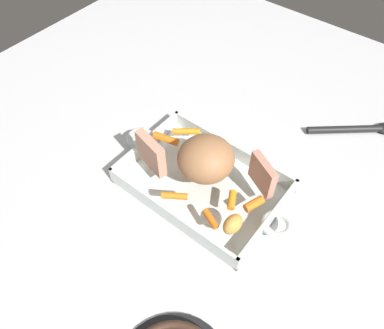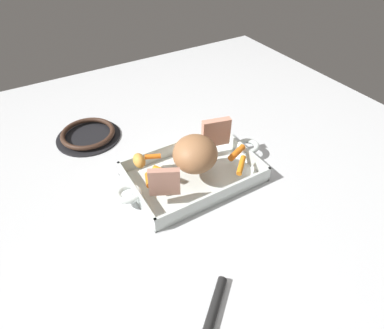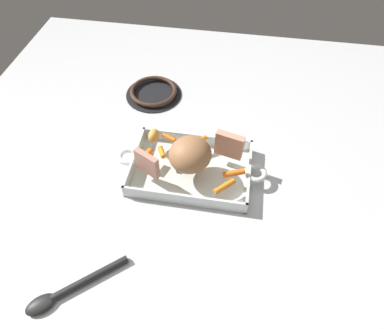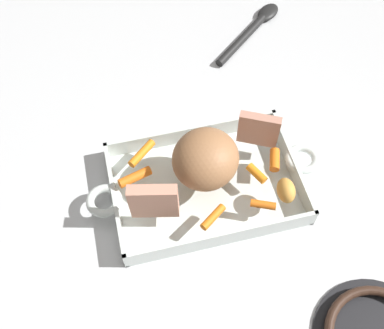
{
  "view_description": "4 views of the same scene",
  "coord_description": "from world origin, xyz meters",
  "px_view_note": "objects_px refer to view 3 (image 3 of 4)",
  "views": [
    {
      "loc": [
        -0.28,
        0.4,
        0.7
      ],
      "look_at": [
        0.03,
        0.0,
        0.06
      ],
      "focal_mm": 34.48,
      "sensor_mm": 36.0,
      "label": 1
    },
    {
      "loc": [
        -0.34,
        -0.57,
        0.63
      ],
      "look_at": [
        -0.01,
        -0.01,
        0.06
      ],
      "focal_mm": 30.33,
      "sensor_mm": 36.0,
      "label": 2
    },
    {
      "loc": [
        0.11,
        -0.62,
        0.81
      ],
      "look_at": [
        0.01,
        -0.02,
        0.07
      ],
      "focal_mm": 31.68,
      "sensor_mm": 36.0,
      "label": 3
    },
    {
      "loc": [
        0.12,
        0.4,
        0.77
      ],
      "look_at": [
        0.02,
        -0.01,
        0.08
      ],
      "focal_mm": 42.57,
      "sensor_mm": 36.0,
      "label": 4
    }
  ],
  "objects_px": {
    "baby_carrot_southeast": "(169,137)",
    "baby_carrot_long": "(162,152)",
    "serving_spoon": "(69,289)",
    "potato_halved": "(154,136)",
    "roast_slice_outer": "(147,163)",
    "baby_carrot_northwest": "(234,173)",
    "stove_burner_rear": "(154,92)",
    "baby_carrot_northeast": "(199,140)",
    "baby_carrot_center_right": "(147,154)",
    "roast_slice_thick": "(229,145)",
    "baby_carrot_short": "(225,186)",
    "roasting_dish": "(191,169)",
    "pork_roast": "(192,155)"
  },
  "relations": [
    {
      "from": "stove_burner_rear",
      "to": "roast_slice_thick",
      "type": "bearing_deg",
      "value": -43.72
    },
    {
      "from": "baby_carrot_center_right",
      "to": "baby_carrot_northwest",
      "type": "relative_size",
      "value": 0.7
    },
    {
      "from": "baby_carrot_northeast",
      "to": "potato_halved",
      "type": "xyz_separation_m",
      "value": [
        -0.14,
        -0.01,
        0.01
      ]
    },
    {
      "from": "serving_spoon",
      "to": "potato_halved",
      "type": "bearing_deg",
      "value": -141.9
    },
    {
      "from": "potato_halved",
      "to": "baby_carrot_long",
      "type": "bearing_deg",
      "value": -54.97
    },
    {
      "from": "roast_slice_outer",
      "to": "baby_carrot_southeast",
      "type": "relative_size",
      "value": 1.72
    },
    {
      "from": "pork_roast",
      "to": "baby_carrot_center_right",
      "type": "height_order",
      "value": "pork_roast"
    },
    {
      "from": "baby_carrot_northwest",
      "to": "serving_spoon",
      "type": "xyz_separation_m",
      "value": [
        -0.35,
        -0.37,
        -0.05
      ]
    },
    {
      "from": "roasting_dish",
      "to": "baby_carrot_long",
      "type": "distance_m",
      "value": 0.1
    },
    {
      "from": "baby_carrot_long",
      "to": "baby_carrot_northwest",
      "type": "xyz_separation_m",
      "value": [
        0.22,
        -0.04,
        0.0
      ]
    },
    {
      "from": "roast_slice_outer",
      "to": "baby_carrot_northeast",
      "type": "distance_m",
      "value": 0.19
    },
    {
      "from": "roasting_dish",
      "to": "baby_carrot_center_right",
      "type": "height_order",
      "value": "baby_carrot_center_right"
    },
    {
      "from": "baby_carrot_northwest",
      "to": "serving_spoon",
      "type": "distance_m",
      "value": 0.52
    },
    {
      "from": "serving_spoon",
      "to": "baby_carrot_northeast",
      "type": "bearing_deg",
      "value": -156.04
    },
    {
      "from": "roast_slice_outer",
      "to": "baby_carrot_northwest",
      "type": "relative_size",
      "value": 1.22
    },
    {
      "from": "roast_slice_thick",
      "to": "baby_carrot_short",
      "type": "relative_size",
      "value": 1.27
    },
    {
      "from": "roast_slice_thick",
      "to": "baby_carrot_southeast",
      "type": "height_order",
      "value": "roast_slice_thick"
    },
    {
      "from": "baby_carrot_center_right",
      "to": "baby_carrot_short",
      "type": "height_order",
      "value": "same"
    },
    {
      "from": "serving_spoon",
      "to": "baby_carrot_southeast",
      "type": "bearing_deg",
      "value": -146.64
    },
    {
      "from": "baby_carrot_southeast",
      "to": "baby_carrot_northwest",
      "type": "bearing_deg",
      "value": -27.11
    },
    {
      "from": "roast_slice_outer",
      "to": "baby_carrot_short",
      "type": "distance_m",
      "value": 0.22
    },
    {
      "from": "baby_carrot_short",
      "to": "potato_halved",
      "type": "height_order",
      "value": "potato_halved"
    },
    {
      "from": "stove_burner_rear",
      "to": "roasting_dish",
      "type": "bearing_deg",
      "value": -59.8
    },
    {
      "from": "baby_carrot_long",
      "to": "baby_carrot_northeast",
      "type": "relative_size",
      "value": 0.75
    },
    {
      "from": "roast_slice_thick",
      "to": "baby_carrot_long",
      "type": "height_order",
      "value": "roast_slice_thick"
    },
    {
      "from": "serving_spoon",
      "to": "pork_roast",
      "type": "bearing_deg",
      "value": -160.68
    },
    {
      "from": "roast_slice_thick",
      "to": "serving_spoon",
      "type": "bearing_deg",
      "value": -126.27
    },
    {
      "from": "baby_carrot_southeast",
      "to": "baby_carrot_long",
      "type": "bearing_deg",
      "value": -97.59
    },
    {
      "from": "baby_carrot_long",
      "to": "baby_carrot_northeast",
      "type": "height_order",
      "value": "same"
    },
    {
      "from": "roast_slice_thick",
      "to": "baby_carrot_northwest",
      "type": "bearing_deg",
      "value": -72.71
    },
    {
      "from": "roast_slice_thick",
      "to": "roast_slice_outer",
      "type": "relative_size",
      "value": 1.09
    },
    {
      "from": "pork_roast",
      "to": "baby_carrot_northeast",
      "type": "relative_size",
      "value": 2.25
    },
    {
      "from": "stove_burner_rear",
      "to": "serving_spoon",
      "type": "bearing_deg",
      "value": -92.11
    },
    {
      "from": "baby_carrot_long",
      "to": "roast_slice_thick",
      "type": "bearing_deg",
      "value": 8.51
    },
    {
      "from": "baby_carrot_northwest",
      "to": "roast_slice_outer",
      "type": "bearing_deg",
      "value": -173.13
    },
    {
      "from": "baby_carrot_center_right",
      "to": "potato_halved",
      "type": "distance_m",
      "value": 0.07
    },
    {
      "from": "roast_slice_outer",
      "to": "potato_halved",
      "type": "bearing_deg",
      "value": 95.82
    },
    {
      "from": "baby_carrot_southeast",
      "to": "baby_carrot_short",
      "type": "relative_size",
      "value": 0.68
    },
    {
      "from": "stove_burner_rear",
      "to": "serving_spoon",
      "type": "height_order",
      "value": "stove_burner_rear"
    },
    {
      "from": "baby_carrot_northwest",
      "to": "stove_burner_rear",
      "type": "relative_size",
      "value": 0.31
    },
    {
      "from": "baby_carrot_southeast",
      "to": "stove_burner_rear",
      "type": "xyz_separation_m",
      "value": [
        -0.11,
        0.25,
        -0.04
      ]
    },
    {
      "from": "baby_carrot_northeast",
      "to": "pork_roast",
      "type": "bearing_deg",
      "value": -93.1
    },
    {
      "from": "baby_carrot_long",
      "to": "baby_carrot_center_right",
      "type": "distance_m",
      "value": 0.04
    },
    {
      "from": "baby_carrot_southeast",
      "to": "baby_carrot_short",
      "type": "bearing_deg",
      "value": -39.65
    },
    {
      "from": "roast_slice_outer",
      "to": "potato_halved",
      "type": "xyz_separation_m",
      "value": [
        -0.01,
        0.13,
        -0.02
      ]
    },
    {
      "from": "potato_halved",
      "to": "serving_spoon",
      "type": "bearing_deg",
      "value": -101.58
    },
    {
      "from": "baby_carrot_northwest",
      "to": "potato_halved",
      "type": "relative_size",
      "value": 1.33
    },
    {
      "from": "roast_slice_outer",
      "to": "baby_carrot_northeast",
      "type": "bearing_deg",
      "value": 48.34
    },
    {
      "from": "baby_carrot_southeast",
      "to": "baby_carrot_northeast",
      "type": "height_order",
      "value": "baby_carrot_northeast"
    },
    {
      "from": "baby_carrot_southeast",
      "to": "serving_spoon",
      "type": "relative_size",
      "value": 0.21
    }
  ]
}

